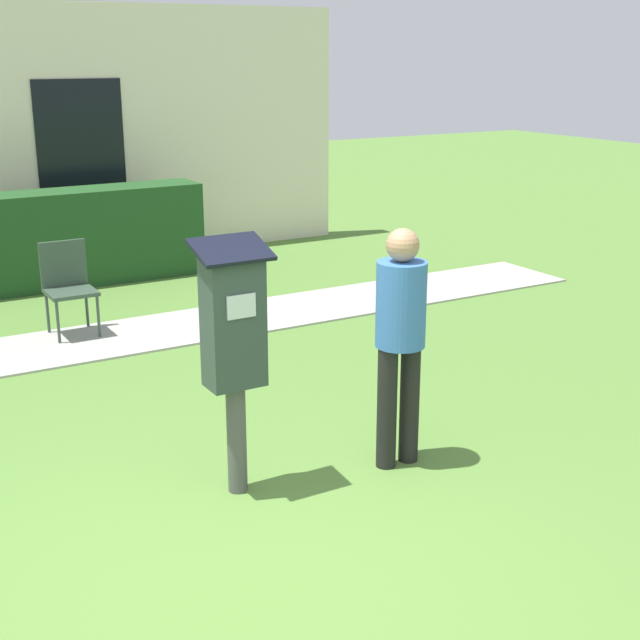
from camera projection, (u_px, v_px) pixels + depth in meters
The scene contains 6 objects.
ground_plane at pixel (243, 574), 4.66m from camera, with size 40.00×40.00×0.00m, color #517A33.
sidewalk at pixel (43, 350), 8.12m from camera, with size 12.00×1.10×0.02m.
parking_meter at pixel (234, 335), 5.25m from camera, with size 0.44×0.31×1.59m.
person_standing at pixel (400, 329), 5.65m from camera, with size 0.32×0.32×1.58m.
outdoor_chair_middle at pixel (68, 281), 8.46m from camera, with size 0.44×0.44×0.90m.
hedge_row at pixel (78, 237), 10.35m from camera, with size 2.93×0.60×1.10m.
Camera 1 is at (-1.72, -3.72, 2.62)m, focal length 50.00 mm.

